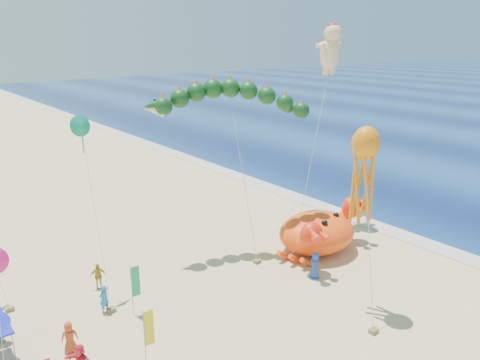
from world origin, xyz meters
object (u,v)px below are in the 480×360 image
Objects in this scene: cherub_kite at (331,48)px; dragon_kite at (231,104)px; octopus_kite at (364,168)px; crab_inflatable at (318,231)px.

dragon_kite is at bearing -179.68° from cherub_kite.
dragon_kite is 11.39m from octopus_kite.
crab_inflatable is at bearing 59.89° from octopus_kite.
cherub_kite is (10.52, 0.06, 3.70)m from dragon_kite.
dragon_kite is 11.15m from cherub_kite.
dragon_kite is at bearing 133.83° from crab_inflatable.
cherub_kite is (5.92, 4.85, 13.12)m from crab_inflatable.
dragon_kite reaches higher than octopus_kite.
dragon_kite reaches higher than crab_inflatable.
crab_inflatable is 0.77× the size of octopus_kite.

